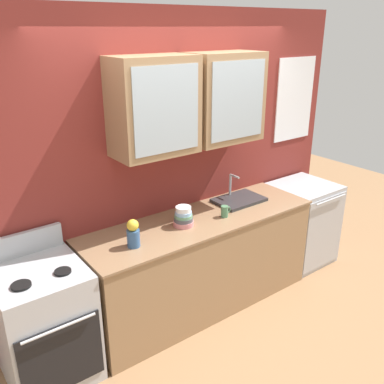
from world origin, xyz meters
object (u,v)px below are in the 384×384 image
Objects in this scene: vase at (133,234)px; sink_faucet at (239,199)px; stove_range at (45,324)px; cup_near_sink at (225,211)px; dishwasher at (302,223)px; bowl_stack at (183,217)px.

sink_faucet is at bearing 8.13° from vase.
stove_range is at bearing 173.42° from vase.
vase is at bearing -6.58° from stove_range.
cup_near_sink is at bearing -0.53° from vase.
stove_range is at bearing 179.92° from dishwasher.
sink_faucet reaches higher than stove_range.
cup_near_sink is at bearing -3.20° from stove_range.
vase is at bearing -171.87° from sink_faucet.
stove_range is 6.18× the size of bowl_stack.
sink_faucet is 1.01m from dishwasher.
bowl_stack is (1.25, -0.02, 0.52)m from stove_range.
sink_faucet is at bearing 28.83° from cup_near_sink.
vase reaches higher than stove_range.
stove_range is 2.89m from dishwasher.
bowl_stack reaches higher than dishwasher.
dishwasher is (1.23, 0.09, -0.50)m from cup_near_sink.
cup_near_sink is at bearing -175.92° from dishwasher.
sink_faucet reaches higher than dishwasher.
cup_near_sink is (-0.35, -0.19, 0.03)m from sink_faucet.
stove_range is 1.20× the size of dishwasher.
stove_range reaches higher than dishwasher.
stove_range is 2.27× the size of sink_faucet.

